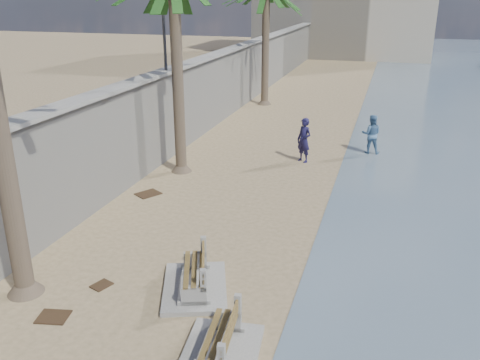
{
  "coord_description": "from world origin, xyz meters",
  "views": [
    {
      "loc": [
        3.66,
        -6.87,
        6.61
      ],
      "look_at": [
        -0.5,
        7.0,
        1.2
      ],
      "focal_mm": 38.0,
      "sensor_mm": 36.0,
      "label": 1
    }
  ],
  "objects_px": {
    "bench_far": "(195,275)",
    "person_a": "(304,137)",
    "person_b": "(371,132)",
    "bench_near": "(219,343)"
  },
  "relations": [
    {
      "from": "bench_near",
      "to": "person_b",
      "type": "bearing_deg",
      "value": 82.16
    },
    {
      "from": "bench_far",
      "to": "person_b",
      "type": "xyz_separation_m",
      "value": [
        3.32,
        12.21,
        0.54
      ]
    },
    {
      "from": "bench_near",
      "to": "person_a",
      "type": "bearing_deg",
      "value": 92.71
    },
    {
      "from": "bench_far",
      "to": "person_a",
      "type": "height_order",
      "value": "person_a"
    },
    {
      "from": "bench_far",
      "to": "person_a",
      "type": "distance_m",
      "value": 10.27
    },
    {
      "from": "bench_near",
      "to": "person_a",
      "type": "height_order",
      "value": "person_a"
    },
    {
      "from": "bench_far",
      "to": "person_a",
      "type": "relative_size",
      "value": 1.2
    },
    {
      "from": "bench_near",
      "to": "bench_far",
      "type": "relative_size",
      "value": 0.9
    },
    {
      "from": "bench_far",
      "to": "person_b",
      "type": "height_order",
      "value": "person_b"
    },
    {
      "from": "bench_far",
      "to": "person_a",
      "type": "bearing_deg",
      "value": 85.77
    }
  ]
}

